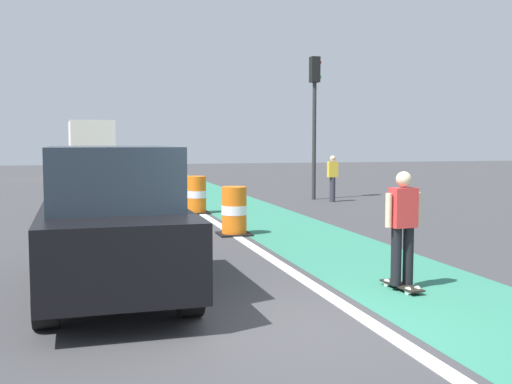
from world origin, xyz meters
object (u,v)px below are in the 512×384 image
(delivery_truck_down_block, at_px, (90,146))
(traffic_barrel_mid, at_px, (197,195))
(traffic_barrel_front, at_px, (234,211))
(pedestrian_crossing, at_px, (333,177))
(parked_suv_nearest, at_px, (111,219))
(traffic_light_corner, at_px, (315,102))
(skateboarder_on_lane, at_px, (403,226))

(delivery_truck_down_block, bearing_deg, traffic_barrel_mid, -81.37)
(traffic_barrel_front, relative_size, pedestrian_crossing, 0.68)
(parked_suv_nearest, relative_size, traffic_barrel_mid, 4.26)
(pedestrian_crossing, bearing_deg, traffic_barrel_mid, -157.35)
(parked_suv_nearest, bearing_deg, traffic_light_corner, 58.04)
(parked_suv_nearest, bearing_deg, traffic_barrel_front, 58.85)
(traffic_light_corner, relative_size, pedestrian_crossing, 3.17)
(traffic_barrel_front, height_order, traffic_light_corner, traffic_light_corner)
(parked_suv_nearest, height_order, traffic_light_corner, traffic_light_corner)
(traffic_barrel_front, distance_m, traffic_light_corner, 9.25)
(skateboarder_on_lane, distance_m, traffic_barrel_front, 5.75)
(traffic_barrel_front, bearing_deg, delivery_truck_down_block, 97.38)
(skateboarder_on_lane, xyz_separation_m, delivery_truck_down_block, (-4.20, 29.40, 0.94))
(traffic_barrel_mid, bearing_deg, traffic_light_corner, 32.73)
(traffic_light_corner, bearing_deg, traffic_barrel_front, -122.46)
(delivery_truck_down_block, distance_m, pedestrian_crossing, 19.16)
(traffic_barrel_mid, xyz_separation_m, delivery_truck_down_block, (-2.96, 19.49, 1.31))
(traffic_barrel_front, relative_size, delivery_truck_down_block, 0.14)
(delivery_truck_down_block, distance_m, traffic_light_corner, 18.22)
(traffic_barrel_front, height_order, delivery_truck_down_block, delivery_truck_down_block)
(traffic_light_corner, bearing_deg, skateboarder_on_lane, -105.37)
(parked_suv_nearest, xyz_separation_m, delivery_truck_down_block, (-0.24, 28.48, 0.81))
(parked_suv_nearest, relative_size, traffic_barrel_front, 4.26)
(parked_suv_nearest, height_order, delivery_truck_down_block, delivery_truck_down_block)
(pedestrian_crossing, bearing_deg, delivery_truck_down_block, 115.06)
(pedestrian_crossing, bearing_deg, skateboarder_on_lane, -107.93)
(traffic_barrel_front, height_order, pedestrian_crossing, pedestrian_crossing)
(traffic_barrel_front, distance_m, traffic_barrel_mid, 4.29)
(traffic_light_corner, bearing_deg, delivery_truck_down_block, 115.40)
(delivery_truck_down_block, bearing_deg, traffic_barrel_front, -82.62)
(delivery_truck_down_block, xyz_separation_m, traffic_light_corner, (7.78, -16.39, 1.65))
(skateboarder_on_lane, distance_m, delivery_truck_down_block, 29.71)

